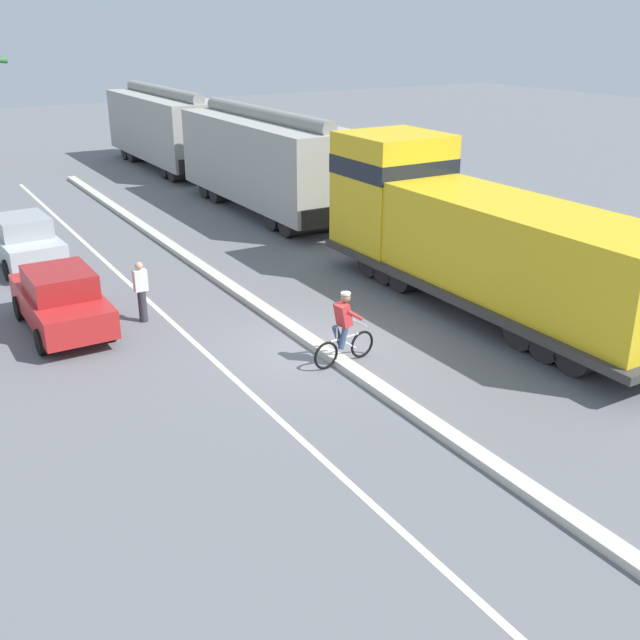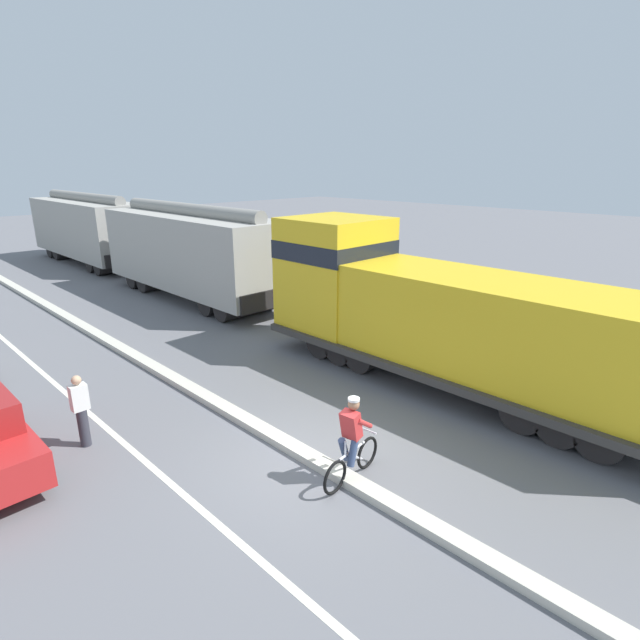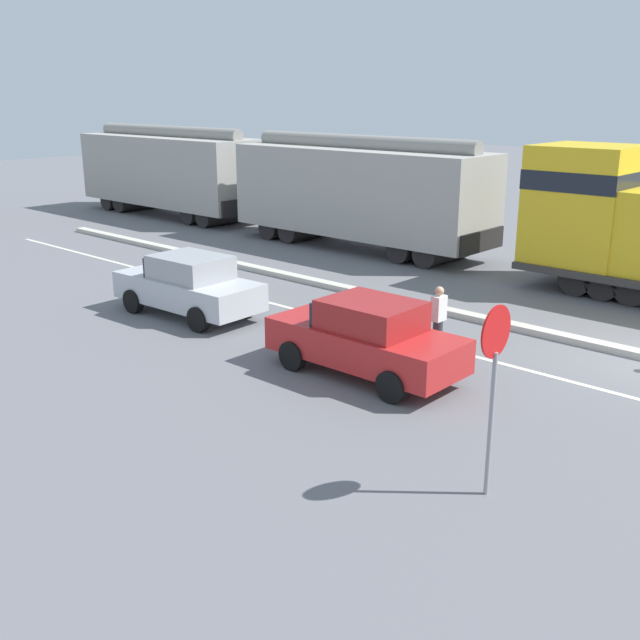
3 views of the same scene
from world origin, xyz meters
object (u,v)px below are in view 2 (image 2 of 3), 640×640
object	(u,v)px
locomotive	(429,316)
pedestrian_by_cars	(81,410)
hopper_car_middle	(88,229)
hopper_car_lead	(192,252)
cyclist	(352,442)

from	to	relation	value
locomotive	pedestrian_by_cars	distance (m)	8.84
locomotive	hopper_car_middle	world-z (taller)	locomotive
hopper_car_lead	cyclist	bearing A→B (deg)	-110.19
hopper_car_middle	cyclist	distance (m)	26.03
hopper_car_lead	pedestrian_by_cars	bearing A→B (deg)	-132.26
locomotive	pedestrian_by_cars	size ratio (longest dim) A/B	7.17
cyclist	pedestrian_by_cars	world-z (taller)	cyclist
hopper_car_middle	cyclist	bearing A→B (deg)	-101.33
pedestrian_by_cars	locomotive	bearing A→B (deg)	-20.79
locomotive	pedestrian_by_cars	bearing A→B (deg)	159.21
hopper_car_lead	cyclist	size ratio (longest dim) A/B	6.18
pedestrian_by_cars	hopper_car_lead	bearing A→B (deg)	47.74
hopper_car_lead	hopper_car_middle	size ratio (longest dim) A/B	1.00
locomotive	hopper_car_middle	xyz separation A→B (m)	(0.00, 23.76, 0.28)
hopper_car_lead	locomotive	bearing A→B (deg)	-90.00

